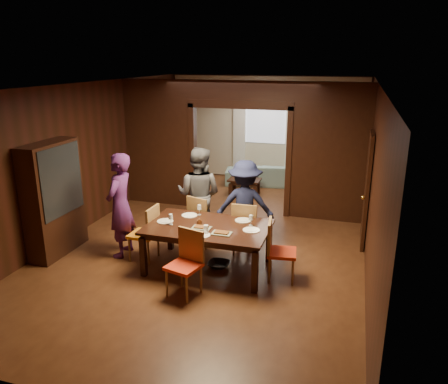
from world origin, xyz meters
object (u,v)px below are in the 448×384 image
(chair_far_l, at_px, (204,220))
(chair_near, at_px, (184,264))
(chair_right, at_px, (282,251))
(chair_far_r, at_px, (246,227))
(person_grey, at_px, (199,195))
(dining_table, at_px, (208,247))
(chair_left, at_px, (143,233))
(sofa, at_px, (262,174))
(person_navy, at_px, (245,205))
(hutch, at_px, (54,199))
(coffee_table, at_px, (244,187))
(person_purple, at_px, (120,205))

(chair_far_l, distance_m, chair_near, 1.82)
(chair_right, height_order, chair_far_r, same)
(person_grey, relative_size, dining_table, 0.91)
(chair_left, height_order, chair_far_r, same)
(sofa, distance_m, dining_table, 5.20)
(person_grey, height_order, person_navy, person_grey)
(dining_table, height_order, chair_far_r, chair_far_r)
(person_grey, xyz_separation_m, hutch, (-2.24, -1.25, 0.10))
(chair_left, distance_m, chair_far_r, 1.79)
(chair_right, height_order, chair_far_l, same)
(coffee_table, distance_m, hutch, 4.98)
(coffee_table, bearing_deg, person_grey, -92.07)
(chair_left, bearing_deg, chair_far_r, 116.93)
(person_navy, distance_m, chair_right, 1.35)
(chair_near, bearing_deg, person_grey, 118.10)
(chair_left, bearing_deg, hutch, -81.52)
(person_grey, xyz_separation_m, chair_right, (1.76, -1.09, -0.42))
(person_purple, distance_m, coffee_table, 4.31)
(sofa, height_order, chair_far_r, chair_far_r)
(chair_near, bearing_deg, chair_far_l, 114.59)
(sofa, relative_size, chair_far_l, 2.02)
(person_navy, xyz_separation_m, chair_far_r, (0.08, -0.21, -0.34))
(hutch, bearing_deg, chair_left, 6.56)
(chair_far_r, bearing_deg, chair_far_l, -10.47)
(chair_far_r, xyz_separation_m, chair_near, (-0.52, -1.68, 0.00))
(dining_table, bearing_deg, sofa, 92.32)
(person_purple, relative_size, person_navy, 1.12)
(chair_right, relative_size, chair_far_l, 1.00)
(person_grey, distance_m, dining_table, 1.33)
(person_grey, height_order, chair_left, person_grey)
(hutch, bearing_deg, chair_right, 2.22)
(person_purple, height_order, chair_far_l, person_purple)
(coffee_table, xyz_separation_m, chair_far_r, (0.88, -3.38, 0.28))
(person_grey, bearing_deg, sofa, -92.23)
(sofa, xyz_separation_m, chair_left, (-0.98, -5.17, 0.20))
(chair_right, relative_size, chair_far_r, 1.00)
(person_navy, height_order, chair_far_r, person_navy)
(chair_left, xyz_separation_m, chair_far_l, (0.79, 0.87, 0.00))
(dining_table, height_order, chair_right, chair_right)
(chair_left, bearing_deg, person_navy, 123.92)
(sofa, bearing_deg, chair_far_l, 77.65)
(person_purple, distance_m, dining_table, 1.71)
(dining_table, relative_size, chair_near, 2.04)
(coffee_table, height_order, chair_far_r, chair_far_r)
(person_navy, height_order, chair_left, person_navy)
(sofa, relative_size, chair_near, 2.02)
(person_purple, xyz_separation_m, chair_near, (1.55, -0.97, -0.43))
(person_navy, distance_m, chair_far_l, 0.83)
(coffee_table, height_order, chair_left, chair_left)
(chair_right, xyz_separation_m, chair_near, (-1.29, -0.89, 0.00))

